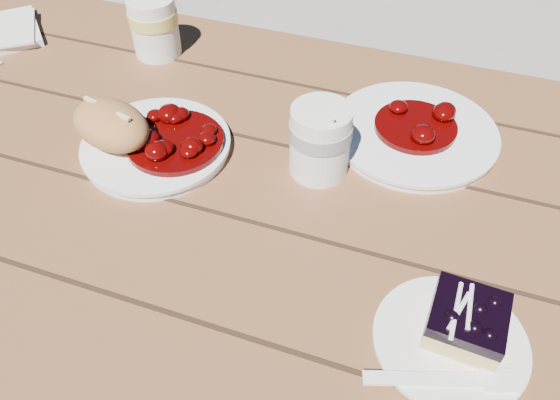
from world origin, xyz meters
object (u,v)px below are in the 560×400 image
(picnic_table, at_px, (262,250))
(second_cup, at_px, (155,27))
(bread_roll, at_px, (111,125))
(dessert_plate, at_px, (450,342))
(main_plate, at_px, (157,146))
(coffee_cup, at_px, (320,141))
(second_plate, at_px, (414,133))
(blueberry_cake, at_px, (467,320))

(picnic_table, height_order, second_cup, second_cup)
(bread_roll, xyz_separation_m, dessert_plate, (0.51, -0.16, -0.04))
(picnic_table, xyz_separation_m, dessert_plate, (0.29, -0.18, 0.17))
(main_plate, bearing_deg, coffee_cup, 9.69)
(picnic_table, relative_size, bread_roll, 15.70)
(bread_roll, distance_m, second_plate, 0.45)
(bread_roll, relative_size, dessert_plate, 0.79)
(picnic_table, distance_m, blueberry_cake, 0.39)
(dessert_plate, bearing_deg, second_plate, 105.93)
(picnic_table, distance_m, dessert_plate, 0.38)
(blueberry_cake, distance_m, coffee_cup, 0.31)
(main_plate, distance_m, bread_roll, 0.07)
(main_plate, xyz_separation_m, coffee_cup, (0.24, 0.04, 0.04))
(dessert_plate, bearing_deg, picnic_table, 148.66)
(blueberry_cake, bearing_deg, second_cup, 148.64)
(main_plate, distance_m, dessert_plate, 0.49)
(picnic_table, height_order, coffee_cup, coffee_cup)
(main_plate, relative_size, second_cup, 2.05)
(main_plate, relative_size, coffee_cup, 2.05)
(picnic_table, distance_m, coffee_cup, 0.23)
(picnic_table, height_order, second_plate, second_plate)
(dessert_plate, xyz_separation_m, second_cup, (-0.58, 0.43, 0.05))
(picnic_table, xyz_separation_m, bread_roll, (-0.22, -0.01, 0.21))
(bread_roll, bearing_deg, second_cup, 105.40)
(main_plate, height_order, coffee_cup, coffee_cup)
(coffee_cup, bearing_deg, dessert_plate, -46.14)
(bread_roll, relative_size, blueberry_cake, 1.55)
(picnic_table, bearing_deg, blueberry_cake, -28.29)
(second_cup, bearing_deg, bread_roll, -74.60)
(second_plate, distance_m, second_cup, 0.49)
(coffee_cup, xyz_separation_m, second_cup, (-0.37, 0.21, 0.00))
(second_plate, bearing_deg, bread_roll, -156.75)
(main_plate, bearing_deg, blueberry_cake, -19.89)
(bread_roll, height_order, blueberry_cake, bread_roll)
(picnic_table, relative_size, coffee_cup, 19.15)
(second_plate, xyz_separation_m, second_cup, (-0.48, 0.09, 0.04))
(blueberry_cake, bearing_deg, second_plate, 111.87)
(bread_roll, distance_m, dessert_plate, 0.53)
(bread_roll, bearing_deg, blueberry_cake, -15.89)
(picnic_table, height_order, blueberry_cake, blueberry_cake)
(second_plate, bearing_deg, coffee_cup, -135.42)
(dessert_plate, height_order, second_plate, second_plate)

